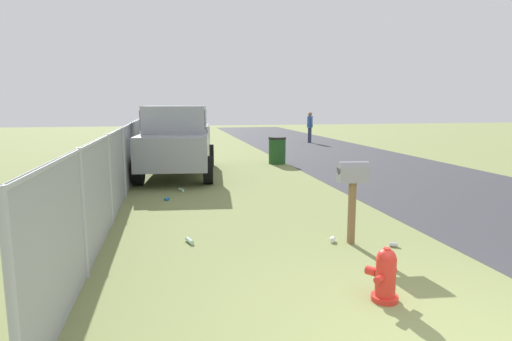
{
  "coord_description": "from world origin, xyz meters",
  "views": [
    {
      "loc": [
        -2.82,
        2.32,
        2.15
      ],
      "look_at": [
        4.72,
        0.79,
        0.93
      ],
      "focal_mm": 29.59,
      "sensor_mm": 36.0,
      "label": 1
    }
  ],
  "objects_px": {
    "trash_bin": "(277,150)",
    "pedestrian": "(310,125)",
    "mailbox": "(353,179)",
    "pickup_truck": "(178,139)",
    "fire_hydrant": "(385,276)"
  },
  "relations": [
    {
      "from": "fire_hydrant",
      "to": "pickup_truck",
      "type": "relative_size",
      "value": 0.12
    },
    {
      "from": "mailbox",
      "to": "trash_bin",
      "type": "distance_m",
      "value": 8.91
    },
    {
      "from": "pickup_truck",
      "to": "trash_bin",
      "type": "xyz_separation_m",
      "value": [
        1.86,
        -3.57,
        -0.61
      ]
    },
    {
      "from": "fire_hydrant",
      "to": "pedestrian",
      "type": "relative_size",
      "value": 0.36
    },
    {
      "from": "trash_bin",
      "to": "pedestrian",
      "type": "xyz_separation_m",
      "value": [
        7.77,
        -3.85,
        0.5
      ]
    },
    {
      "from": "pickup_truck",
      "to": "trash_bin",
      "type": "bearing_deg",
      "value": 123.65
    },
    {
      "from": "mailbox",
      "to": "pedestrian",
      "type": "bearing_deg",
      "value": -10.95
    },
    {
      "from": "pickup_truck",
      "to": "trash_bin",
      "type": "distance_m",
      "value": 4.07
    },
    {
      "from": "fire_hydrant",
      "to": "mailbox",
      "type": "relative_size",
      "value": 0.47
    },
    {
      "from": "pickup_truck",
      "to": "pedestrian",
      "type": "relative_size",
      "value": 3.02
    },
    {
      "from": "pickup_truck",
      "to": "pedestrian",
      "type": "bearing_deg",
      "value": 148.52
    },
    {
      "from": "fire_hydrant",
      "to": "trash_bin",
      "type": "xyz_separation_m",
      "value": [
        10.71,
        -1.51,
        0.2
      ]
    },
    {
      "from": "trash_bin",
      "to": "fire_hydrant",
      "type": "bearing_deg",
      "value": 172.0
    },
    {
      "from": "trash_bin",
      "to": "pedestrian",
      "type": "relative_size",
      "value": 0.57
    },
    {
      "from": "mailbox",
      "to": "trash_bin",
      "type": "relative_size",
      "value": 1.32
    }
  ]
}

